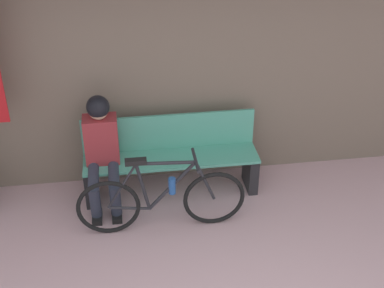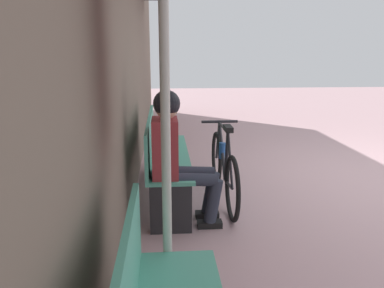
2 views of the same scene
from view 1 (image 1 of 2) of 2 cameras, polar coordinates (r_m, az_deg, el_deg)
name	(u,v)px [view 1 (image 1 of 2)]	position (r m, az deg, el deg)	size (l,w,h in m)	color
storefront_wall	(186,32)	(5.45, -0.69, 11.83)	(12.00, 0.56, 3.20)	#756656
park_bench_near	(171,158)	(5.67, -2.27, -1.50)	(1.83, 0.42, 0.86)	#51A88E
bicycle	(162,200)	(5.19, -3.23, -5.95)	(1.64, 0.40, 0.83)	black
person_seated	(101,146)	(5.41, -9.64, -0.17)	(0.34, 0.61, 1.21)	#2D3342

